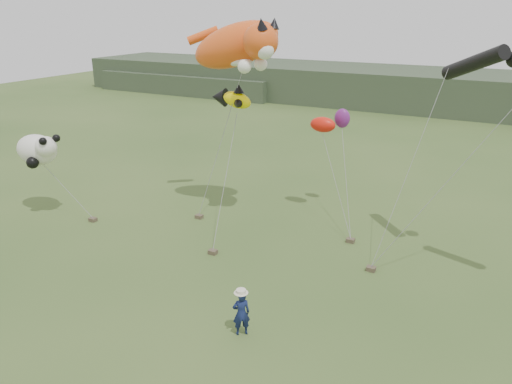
# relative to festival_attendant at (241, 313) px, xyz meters

# --- Properties ---
(ground) EXTENTS (120.00, 120.00, 0.00)m
(ground) POSITION_rel_festival_attendant_xyz_m (-1.80, 1.53, -0.83)
(ground) COLOR #385123
(ground) RESTS_ON ground
(headland) EXTENTS (90.00, 13.00, 4.00)m
(headland) POSITION_rel_festival_attendant_xyz_m (-4.92, 46.22, 1.10)
(headland) COLOR #2D3D28
(headland) RESTS_ON ground
(festival_attendant) EXTENTS (0.72, 0.69, 1.65)m
(festival_attendant) POSITION_rel_festival_attendant_xyz_m (0.00, 0.00, 0.00)
(festival_attendant) COLOR #131D48
(festival_attendant) RESTS_ON ground
(sandbag_anchors) EXTENTS (14.79, 4.39, 0.19)m
(sandbag_anchors) POSITION_rel_festival_attendant_xyz_m (-3.76, 6.45, -0.73)
(sandbag_anchors) COLOR brown
(sandbag_anchors) RESTS_ON ground
(cat_kite) EXTENTS (5.92, 3.38, 3.30)m
(cat_kite) POSITION_rel_festival_attendant_xyz_m (-5.21, 9.42, 8.03)
(cat_kite) COLOR #EC5318
(cat_kite) RESTS_ON ground
(fish_kite) EXTENTS (2.59, 1.69, 1.38)m
(fish_kite) POSITION_rel_festival_attendant_xyz_m (-5.96, 9.59, 5.37)
(fish_kite) COLOR #FFE902
(fish_kite) RESTS_ON ground
(panda_kite) EXTENTS (2.87, 1.85, 1.78)m
(panda_kite) POSITION_rel_festival_attendant_xyz_m (-14.84, 4.62, 2.72)
(panda_kite) COLOR white
(panda_kite) RESTS_ON ground
(misc_kites) EXTENTS (1.79, 1.74, 1.12)m
(misc_kites) POSITION_rel_festival_attendant_xyz_m (-1.40, 12.09, 4.10)
(misc_kites) COLOR red
(misc_kites) RESTS_ON ground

